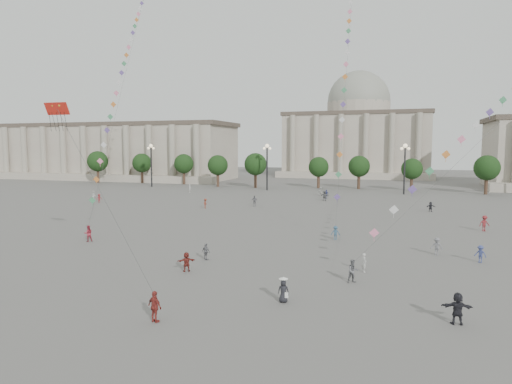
% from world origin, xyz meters
% --- Properties ---
extents(ground, '(360.00, 360.00, 0.00)m').
position_xyz_m(ground, '(0.00, 0.00, 0.00)').
color(ground, '#585553').
rests_on(ground, ground).
extents(hall_west, '(84.00, 26.22, 17.20)m').
position_xyz_m(hall_west, '(-75.00, 93.89, 8.43)').
color(hall_west, '#A5978A').
rests_on(hall_west, ground).
extents(hall_central, '(48.30, 34.30, 35.50)m').
position_xyz_m(hall_central, '(0.00, 129.22, 14.23)').
color(hall_central, '#A5978A').
rests_on(hall_central, ground).
extents(tree_row, '(137.12, 5.12, 8.00)m').
position_xyz_m(tree_row, '(0.00, 78.00, 5.39)').
color(tree_row, '#38261C').
rests_on(tree_row, ground).
extents(lamp_post_far_west, '(2.00, 0.90, 10.65)m').
position_xyz_m(lamp_post_far_west, '(-45.00, 70.00, 7.35)').
color(lamp_post_far_west, '#262628').
rests_on(lamp_post_far_west, ground).
extents(lamp_post_mid_west, '(2.00, 0.90, 10.65)m').
position_xyz_m(lamp_post_mid_west, '(-15.00, 70.00, 7.35)').
color(lamp_post_mid_west, '#262628').
rests_on(lamp_post_mid_west, ground).
extents(lamp_post_mid_east, '(2.00, 0.90, 10.65)m').
position_xyz_m(lamp_post_mid_east, '(15.00, 70.00, 7.35)').
color(lamp_post_mid_east, '#262628').
rests_on(lamp_post_mid_east, ground).
extents(person_crowd_0, '(1.09, 0.66, 1.73)m').
position_xyz_m(person_crowd_0, '(0.57, 57.48, 0.86)').
color(person_crowd_0, '#373E7D').
rests_on(person_crowd_0, ground).
extents(person_crowd_1, '(1.05, 1.12, 1.82)m').
position_xyz_m(person_crowd_1, '(-40.23, 41.05, 0.91)').
color(person_crowd_1, silver).
rests_on(person_crowd_1, ground).
extents(person_crowd_2, '(1.11, 1.16, 1.58)m').
position_xyz_m(person_crowd_2, '(-37.35, 38.69, 0.79)').
color(person_crowd_2, maroon).
rests_on(person_crowd_2, ground).
extents(person_crowd_3, '(1.77, 0.72, 1.86)m').
position_xyz_m(person_crowd_3, '(17.37, -2.98, 0.93)').
color(person_crowd_3, '#222227').
rests_on(person_crowd_3, ground).
extents(person_crowd_4, '(1.36, 1.69, 1.80)m').
position_xyz_m(person_crowd_4, '(-1.35, 62.36, 0.90)').
color(person_crowd_4, beige).
rests_on(person_crowd_4, ground).
extents(person_crowd_6, '(1.18, 0.83, 1.67)m').
position_xyz_m(person_crowd_6, '(17.51, 14.42, 0.84)').
color(person_crowd_6, slate).
rests_on(person_crowd_6, ground).
extents(person_crowd_8, '(1.40, 1.08, 1.90)m').
position_xyz_m(person_crowd_8, '(23.84, 28.95, 0.95)').
color(person_crowd_8, maroon).
rests_on(person_crowd_8, ground).
extents(person_crowd_9, '(1.51, 0.96, 1.55)m').
position_xyz_m(person_crowd_9, '(18.75, 44.32, 0.78)').
color(person_crowd_9, '#222227').
rests_on(person_crowd_9, ground).
extents(person_crowd_10, '(0.54, 0.72, 1.78)m').
position_xyz_m(person_crowd_10, '(-29.57, 59.76, 0.89)').
color(person_crowd_10, '#BBBCB7').
rests_on(person_crowd_10, ground).
extents(person_crowd_12, '(1.81, 0.99, 1.87)m').
position_xyz_m(person_crowd_12, '(0.83, 53.84, 0.93)').
color(person_crowd_12, '#5A5B5E').
rests_on(person_crowd_12, ground).
extents(person_crowd_13, '(0.53, 0.65, 1.54)m').
position_xyz_m(person_crowd_13, '(11.50, 6.56, 0.77)').
color(person_crowd_13, '#B9BAB5').
rests_on(person_crowd_13, ground).
extents(person_crowd_14, '(1.15, 0.96, 1.54)m').
position_xyz_m(person_crowd_14, '(20.93, 12.61, 0.77)').
color(person_crowd_14, '#36417B').
rests_on(person_crowd_14, ground).
extents(person_crowd_16, '(1.13, 0.59, 1.84)m').
position_xyz_m(person_crowd_16, '(-9.17, 42.18, 0.92)').
color(person_crowd_16, slate).
rests_on(person_crowd_16, ground).
extents(person_crowd_17, '(0.69, 1.09, 1.61)m').
position_xyz_m(person_crowd_17, '(-16.10, 37.58, 0.80)').
color(person_crowd_17, brown).
rests_on(person_crowd_17, ground).
extents(tourist_0, '(1.17, 0.81, 1.85)m').
position_xyz_m(tourist_0, '(0.79, -7.89, 0.93)').
color(tourist_0, maroon).
rests_on(tourist_0, ground).
extents(tourist_2, '(1.47, 1.26, 1.59)m').
position_xyz_m(tourist_2, '(-2.25, 2.37, 0.80)').
color(tourist_2, maroon).
rests_on(tourist_2, ground).
extents(tourist_3, '(0.95, 0.65, 1.50)m').
position_xyz_m(tourist_3, '(-2.26, 6.29, 0.75)').
color(tourist_3, slate).
rests_on(tourist_3, ground).
extents(kite_flyer_0, '(1.07, 1.06, 1.74)m').
position_xyz_m(kite_flyer_0, '(-17.41, 9.82, 0.87)').
color(kite_flyer_0, '#9F2B3A').
rests_on(kite_flyer_0, ground).
extents(kite_flyer_1, '(1.03, 0.65, 1.53)m').
position_xyz_m(kite_flyer_1, '(7.57, 18.63, 0.77)').
color(kite_flyer_1, '#325572').
rests_on(kite_flyer_1, ground).
extents(kite_flyer_2, '(1.05, 0.98, 1.73)m').
position_xyz_m(kite_flyer_2, '(10.91, 3.37, 0.87)').
color(kite_flyer_2, '#5D5E62').
rests_on(kite_flyer_2, ground).
extents(hat_person, '(0.81, 0.60, 1.69)m').
position_xyz_m(hat_person, '(7.03, -2.40, 0.82)').
color(hat_person, black).
rests_on(hat_person, ground).
extents(dragon_kite, '(8.41, 5.12, 21.01)m').
position_xyz_m(dragon_kite, '(-13.60, 1.65, 12.47)').
color(dragon_kite, red).
rests_on(dragon_kite, ground).
extents(kite_train_west, '(15.61, 37.28, 56.05)m').
position_xyz_m(kite_train_west, '(-25.51, 30.03, 22.34)').
color(kite_train_west, '#3F3F3F').
rests_on(kite_train_west, ground).
extents(kite_train_mid, '(3.18, 41.43, 66.64)m').
position_xyz_m(kite_train_mid, '(6.27, 40.69, 29.81)').
color(kite_train_mid, '#3F3F3F').
rests_on(kite_train_mid, ground).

